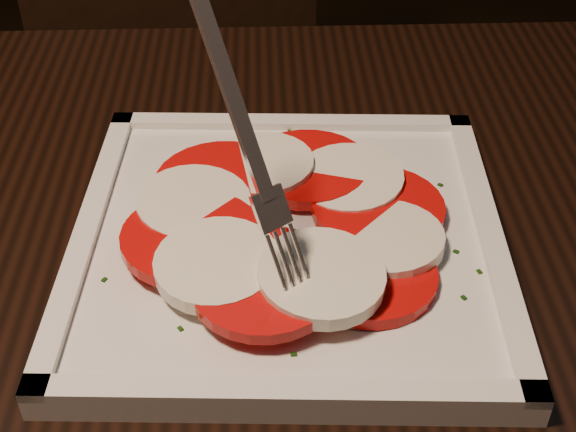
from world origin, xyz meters
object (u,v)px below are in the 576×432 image
(chair, at_px, (188,87))
(plate, at_px, (288,243))
(table, at_px, (312,421))
(fork, at_px, (230,119))

(chair, height_order, plate, chair)
(table, height_order, chair, chair)
(table, bearing_deg, chair, 98.11)
(table, xyz_separation_m, fork, (-0.04, 0.04, 0.22))
(table, distance_m, fork, 0.23)
(chair, xyz_separation_m, plate, (0.09, -0.60, 0.22))
(plate, bearing_deg, table, -81.05)
(table, distance_m, plate, 0.12)
(table, xyz_separation_m, chair, (-0.10, 0.67, -0.12))
(fork, bearing_deg, chair, 61.29)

